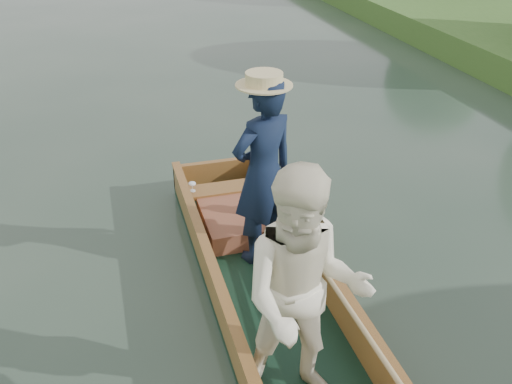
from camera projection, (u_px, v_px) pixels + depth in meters
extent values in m
plane|color=#283D30|center=(273.00, 310.00, 5.36)|extent=(120.00, 120.00, 0.00)
cube|color=black|center=(273.00, 307.00, 5.34)|extent=(1.10, 5.00, 0.08)
cube|color=olive|center=(220.00, 300.00, 5.12)|extent=(0.08, 5.00, 0.32)
cube|color=olive|center=(325.00, 280.00, 5.36)|extent=(0.08, 5.00, 0.32)
cube|color=olive|center=(217.00, 172.00, 7.31)|extent=(1.10, 0.08, 0.32)
cube|color=olive|center=(219.00, 284.00, 5.03)|extent=(0.10, 5.00, 0.04)
cube|color=olive|center=(327.00, 265.00, 5.27)|extent=(0.10, 5.00, 0.04)
cube|color=olive|center=(226.00, 188.00, 6.81)|extent=(0.94, 0.30, 0.05)
imported|color=#101B33|center=(263.00, 173.00, 5.53)|extent=(0.82, 0.68, 1.93)
cylinder|color=beige|center=(264.00, 81.00, 5.08)|extent=(0.52, 0.52, 0.12)
imported|color=white|center=(304.00, 296.00, 3.90)|extent=(1.10, 0.96, 1.95)
cube|color=#B04338|center=(242.00, 221.00, 6.38)|extent=(0.85, 0.90, 0.22)
sphere|color=#A38956|center=(270.00, 204.00, 6.26)|extent=(0.21, 0.21, 0.21)
sphere|color=#A38956|center=(270.00, 191.00, 6.17)|extent=(0.16, 0.16, 0.16)
sphere|color=#A38956|center=(265.00, 186.00, 6.12)|extent=(0.06, 0.06, 0.06)
sphere|color=#A38956|center=(276.00, 185.00, 6.15)|extent=(0.06, 0.06, 0.06)
sphere|color=#A38956|center=(272.00, 195.00, 6.13)|extent=(0.06, 0.06, 0.06)
sphere|color=#A38956|center=(262.00, 203.00, 6.20)|extent=(0.07, 0.07, 0.07)
sphere|color=#A38956|center=(279.00, 201.00, 6.25)|extent=(0.07, 0.07, 0.07)
sphere|color=#A38956|center=(266.00, 213.00, 6.26)|extent=(0.09, 0.09, 0.09)
sphere|color=#A38956|center=(275.00, 212.00, 6.29)|extent=(0.09, 0.09, 0.09)
cylinder|color=silver|center=(193.00, 191.00, 6.70)|extent=(0.07, 0.07, 0.01)
cylinder|color=silver|center=(192.00, 188.00, 6.68)|extent=(0.01, 0.01, 0.08)
ellipsoid|color=silver|center=(192.00, 184.00, 6.65)|extent=(0.09, 0.09, 0.05)
cylinder|color=tan|center=(320.00, 265.00, 5.20)|extent=(0.04, 4.58, 0.20)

